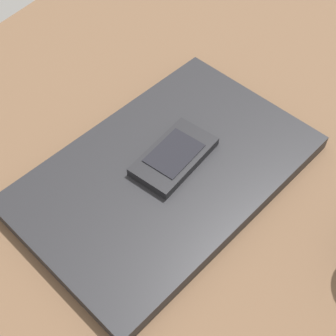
{
  "coord_description": "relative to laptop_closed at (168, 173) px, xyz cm",
  "views": [
    {
      "loc": [
        -18.2,
        -19.92,
        48.8
      ],
      "look_at": [
        9.58,
        -0.22,
        5.0
      ],
      "focal_mm": 50.53,
      "sensor_mm": 36.0,
      "label": 1
    }
  ],
  "objects": [
    {
      "name": "cell_phone_on_laptop",
      "position": [
        1.56,
        -0.19,
        1.54
      ],
      "size": [
        10.68,
        6.21,
        1.27
      ],
      "color": "black",
      "rests_on": "laptop_closed"
    },
    {
      "name": "desk_surface",
      "position": [
        -9.58,
        0.22,
        -2.44
      ],
      "size": [
        120.0,
        80.0,
        3.0
      ],
      "primitive_type": "cube",
      "color": "brown",
      "rests_on": "ground"
    },
    {
      "name": "laptop_closed",
      "position": [
        0.0,
        0.0,
        0.0
      ],
      "size": [
        37.9,
        27.37,
        1.87
      ],
      "primitive_type": "cube",
      "rotation": [
        0.0,
        0.0,
        -0.15
      ],
      "color": "black",
      "rests_on": "desk_surface"
    }
  ]
}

